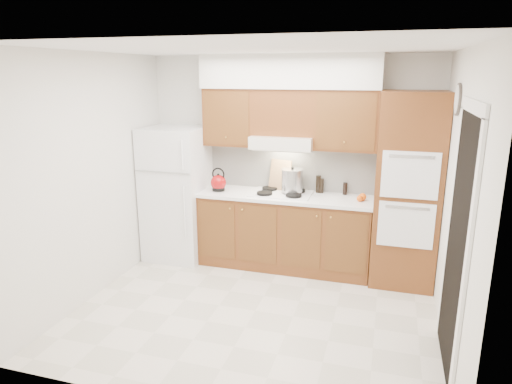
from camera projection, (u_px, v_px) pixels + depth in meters
floor at (255, 311)px, 4.72m from camera, size 3.60×3.60×0.00m
ceiling at (255, 48)px, 4.06m from camera, size 3.60×3.60×0.00m
wall_back at (289, 161)px, 5.78m from camera, size 3.60×0.02×2.60m
wall_left at (94, 177)px, 4.88m from camera, size 0.02×3.00×2.60m
wall_right at (457, 204)px, 3.89m from camera, size 0.02×3.00×2.60m
fridge at (177, 193)px, 5.94m from camera, size 0.75×0.72×1.72m
base_cabinets at (284, 232)px, 5.71m from camera, size 2.11×0.60×0.90m
countertop at (285, 196)px, 5.58m from camera, size 2.13×0.62×0.04m
backsplash at (290, 168)px, 5.78m from camera, size 2.11×0.03×0.56m
oven_cabinet at (407, 191)px, 5.13m from camera, size 0.70×0.65×2.20m
upper_cab_left at (231, 117)px, 5.68m from camera, size 0.63×0.33×0.70m
upper_cab_right at (347, 120)px, 5.29m from camera, size 0.73×0.33×0.70m
range_hood at (283, 142)px, 5.51m from camera, size 0.75×0.45×0.15m
upper_cab_over_hood at (285, 112)px, 5.47m from camera, size 0.75×0.33×0.55m
soffit at (289, 71)px, 5.32m from camera, size 2.13×0.36×0.40m
cooktop at (281, 193)px, 5.61m from camera, size 0.74×0.50×0.01m
doorway at (457, 246)px, 3.64m from camera, size 0.02×0.90×2.10m
wall_clock at (458, 99)px, 4.19m from camera, size 0.02×0.30×0.30m
kettle at (218, 183)px, 5.72m from camera, size 0.25×0.25×0.20m
cutting_board at (280, 175)px, 5.73m from camera, size 0.30×0.17×0.38m
stock_pot at (292, 181)px, 5.57m from camera, size 0.28×0.28×0.27m
condiment_a at (318, 184)px, 5.65m from camera, size 0.07×0.07×0.21m
condiment_b at (321, 186)px, 5.64m from camera, size 0.07×0.07×0.18m
condiment_c at (345, 189)px, 5.56m from camera, size 0.07×0.07×0.15m
orange_near at (362, 197)px, 5.31m from camera, size 0.09×0.09×0.09m
orange_far at (360, 199)px, 5.27m from camera, size 0.08×0.08×0.07m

